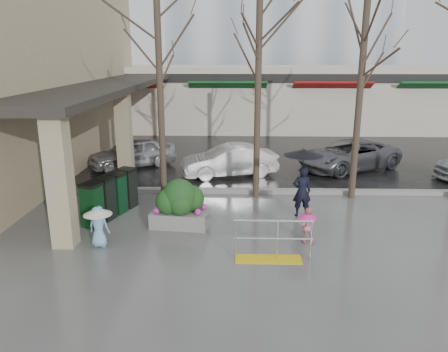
{
  "coord_description": "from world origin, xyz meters",
  "views": [
    {
      "loc": [
        0.49,
        -10.84,
        4.83
      ],
      "look_at": [
        0.15,
        1.61,
        1.3
      ],
      "focal_mm": 35.0,
      "sensor_mm": 36.0,
      "label": 1
    }
  ],
  "objects_px": {
    "tree_west": "(158,44)",
    "car_c": "(349,155)",
    "car_a": "(132,153)",
    "tree_midwest": "(259,39)",
    "child_pink": "(307,223)",
    "tree_mideast": "(363,52)",
    "planter": "(180,204)",
    "child_blue": "(98,221)",
    "news_boxes": "(111,196)",
    "woman": "(303,175)",
    "handrail": "(271,245)",
    "car_b": "(229,161)"
  },
  "relations": [
    {
      "from": "tree_mideast",
      "to": "planter",
      "type": "relative_size",
      "value": 3.81
    },
    {
      "from": "woman",
      "to": "news_boxes",
      "type": "xyz_separation_m",
      "value": [
        -5.8,
        -0.14,
        -0.67
      ]
    },
    {
      "from": "tree_midwest",
      "to": "tree_west",
      "type": "bearing_deg",
      "value": -180.0
    },
    {
      "from": "tree_midwest",
      "to": "planter",
      "type": "xyz_separation_m",
      "value": [
        -2.29,
        -2.74,
        -4.56
      ]
    },
    {
      "from": "news_boxes",
      "to": "car_c",
      "type": "height_order",
      "value": "news_boxes"
    },
    {
      "from": "woman",
      "to": "planter",
      "type": "distance_m",
      "value": 3.76
    },
    {
      "from": "woman",
      "to": "child_blue",
      "type": "xyz_separation_m",
      "value": [
        -5.5,
        -2.33,
        -0.63
      ]
    },
    {
      "from": "tree_west",
      "to": "tree_mideast",
      "type": "bearing_deg",
      "value": 0.0
    },
    {
      "from": "child_pink",
      "to": "woman",
      "type": "bearing_deg",
      "value": -85.56
    },
    {
      "from": "tree_west",
      "to": "tree_mideast",
      "type": "height_order",
      "value": "tree_west"
    },
    {
      "from": "news_boxes",
      "to": "car_a",
      "type": "relative_size",
      "value": 0.63
    },
    {
      "from": "tree_midwest",
      "to": "tree_mideast",
      "type": "distance_m",
      "value": 3.32
    },
    {
      "from": "child_blue",
      "to": "tree_midwest",
      "type": "bearing_deg",
      "value": -125.81
    },
    {
      "from": "planter",
      "to": "news_boxes",
      "type": "height_order",
      "value": "planter"
    },
    {
      "from": "tree_mideast",
      "to": "planter",
      "type": "bearing_deg",
      "value": -153.86
    },
    {
      "from": "tree_west",
      "to": "car_a",
      "type": "relative_size",
      "value": 1.84
    },
    {
      "from": "handrail",
      "to": "child_pink",
      "type": "xyz_separation_m",
      "value": [
        1.01,
        1.03,
        0.17
      ]
    },
    {
      "from": "tree_mideast",
      "to": "car_c",
      "type": "distance_m",
      "value": 5.76
    },
    {
      "from": "woman",
      "to": "planter",
      "type": "height_order",
      "value": "woman"
    },
    {
      "from": "car_a",
      "to": "news_boxes",
      "type": "bearing_deg",
      "value": -23.98
    },
    {
      "from": "tree_west",
      "to": "child_pink",
      "type": "bearing_deg",
      "value": -40.77
    },
    {
      "from": "tree_west",
      "to": "woman",
      "type": "distance_m",
      "value": 6.15
    },
    {
      "from": "handrail",
      "to": "planter",
      "type": "bearing_deg",
      "value": 139.94
    },
    {
      "from": "car_b",
      "to": "car_c",
      "type": "height_order",
      "value": "same"
    },
    {
      "from": "child_pink",
      "to": "child_blue",
      "type": "distance_m",
      "value": 5.39
    },
    {
      "from": "news_boxes",
      "to": "car_c",
      "type": "relative_size",
      "value": 0.51
    },
    {
      "from": "woman",
      "to": "tree_midwest",
      "type": "bearing_deg",
      "value": -60.39
    },
    {
      "from": "tree_west",
      "to": "planter",
      "type": "height_order",
      "value": "tree_west"
    },
    {
      "from": "car_a",
      "to": "car_b",
      "type": "xyz_separation_m",
      "value": [
        4.24,
        -1.34,
        0.0
      ]
    },
    {
      "from": "car_c",
      "to": "tree_midwest",
      "type": "bearing_deg",
      "value": -76.5
    },
    {
      "from": "child_blue",
      "to": "woman",
      "type": "bearing_deg",
      "value": -147.53
    },
    {
      "from": "tree_west",
      "to": "car_c",
      "type": "height_order",
      "value": "tree_west"
    },
    {
      "from": "planter",
      "to": "car_b",
      "type": "xyz_separation_m",
      "value": [
        1.32,
        5.39,
        -0.05
      ]
    },
    {
      "from": "tree_west",
      "to": "planter",
      "type": "distance_m",
      "value": 5.27
    },
    {
      "from": "tree_midwest",
      "to": "tree_mideast",
      "type": "height_order",
      "value": "tree_midwest"
    },
    {
      "from": "tree_midwest",
      "to": "car_c",
      "type": "height_order",
      "value": "tree_midwest"
    },
    {
      "from": "tree_midwest",
      "to": "child_pink",
      "type": "xyz_separation_m",
      "value": [
        1.17,
        -3.77,
        -4.69
      ]
    },
    {
      "from": "planter",
      "to": "car_a",
      "type": "xyz_separation_m",
      "value": [
        -2.92,
        6.73,
        -0.05
      ]
    },
    {
      "from": "tree_mideast",
      "to": "car_a",
      "type": "relative_size",
      "value": 1.76
    },
    {
      "from": "child_blue",
      "to": "planter",
      "type": "relative_size",
      "value": 0.64
    },
    {
      "from": "tree_midwest",
      "to": "car_c",
      "type": "xyz_separation_m",
      "value": [
        4.12,
        3.83,
        -4.6
      ]
    },
    {
      "from": "planter",
      "to": "car_c",
      "type": "xyz_separation_m",
      "value": [
        6.41,
        6.57,
        -0.05
      ]
    },
    {
      "from": "woman",
      "to": "car_b",
      "type": "xyz_separation_m",
      "value": [
        -2.27,
        4.47,
        -0.68
      ]
    },
    {
      "from": "tree_west",
      "to": "car_a",
      "type": "distance_m",
      "value": 6.31
    },
    {
      "from": "child_pink",
      "to": "car_c",
      "type": "height_order",
      "value": "car_c"
    },
    {
      "from": "news_boxes",
      "to": "car_c",
      "type": "xyz_separation_m",
      "value": [
        8.62,
        5.78,
        -0.01
      ]
    },
    {
      "from": "handrail",
      "to": "planter",
      "type": "relative_size",
      "value": 1.12
    },
    {
      "from": "planter",
      "to": "car_a",
      "type": "relative_size",
      "value": 0.46
    },
    {
      "from": "tree_mideast",
      "to": "news_boxes",
      "type": "relative_size",
      "value": 2.79
    },
    {
      "from": "tree_west",
      "to": "planter",
      "type": "xyz_separation_m",
      "value": [
        0.91,
        -2.74,
        -4.41
      ]
    }
  ]
}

